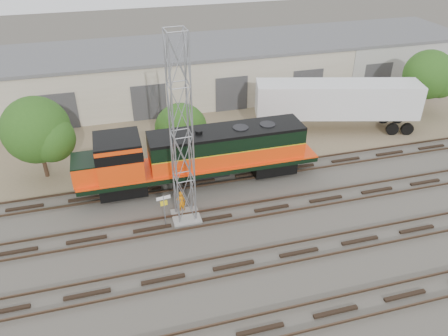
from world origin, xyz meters
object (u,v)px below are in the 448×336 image
object	(u,v)px
locomotive	(195,155)
worker	(181,202)
semi_trailer	(341,101)
signal_tower	(182,138)

from	to	relation	value
locomotive	worker	distance (m)	4.00
locomotive	semi_trailer	distance (m)	15.24
locomotive	worker	world-z (taller)	locomotive
locomotive	signal_tower	bearing A→B (deg)	-111.64
worker	signal_tower	bearing A→B (deg)	104.98
signal_tower	worker	bearing A→B (deg)	105.20
locomotive	worker	size ratio (longest dim) A/B	10.15
locomotive	worker	bearing A→B (deg)	-117.58
worker	semi_trailer	distance (m)	18.26
worker	semi_trailer	xyz separation A→B (m)	(15.97, 8.66, 1.90)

